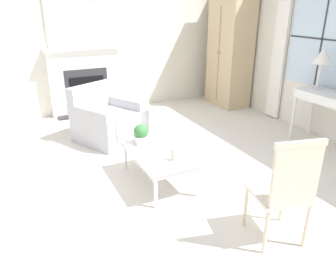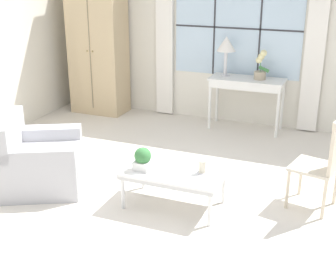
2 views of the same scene
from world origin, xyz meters
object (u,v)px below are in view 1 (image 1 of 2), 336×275
Objects in this scene: console_table at (334,101)px; pillar_candle at (174,155)px; fireplace at (85,76)px; table_lamp at (323,58)px; armchair_upholstered at (109,121)px; side_chair_wooden at (286,187)px; coffee_table at (159,154)px; armoire at (230,50)px; potted_plant_small at (141,134)px.

console_table is 2.63m from pillar_candle.
fireplace is 4.04m from table_lamp.
fireplace is 1.53m from armchair_upholstered.
side_chair_wooden is (4.48, 0.64, -0.15)m from fireplace.
fireplace is at bearing -176.85° from pillar_candle.
armchair_upholstered is (1.47, -0.01, -0.43)m from fireplace.
table_lamp is 0.57× the size of coffee_table.
coffee_table is at bearing -92.86° from console_table.
console_table is 2.69m from coffee_table.
pillar_candle is (3.33, 0.18, -0.25)m from fireplace.
console_table is at bearing 0.33° from armoire.
armoire is 1.90× the size of armchair_upholstered.
pillar_candle is at bearing 3.15° from fireplace.
fireplace reaches higher than table_lamp.
armoire reaches higher than console_table.
coffee_table is at bearing 2.53° from fireplace.
armoire reaches higher than coffee_table.
side_chair_wooden is at bearing -29.34° from armoire.
console_table is 4.58× the size of potted_plant_small.
armchair_upholstered is 1.29m from potted_plant_small.
console_table is 2.80m from potted_plant_small.
coffee_table is (1.57, 0.14, 0.07)m from armchair_upholstered.
potted_plant_small reaches higher than coffee_table.
armoire is at bearing 127.04° from potted_plant_small.
table_lamp is at bearing 94.70° from coffee_table.
fireplace is at bearing 179.74° from armchair_upholstered.
coffee_table is 4.31× the size of potted_plant_small.
potted_plant_small is at bearing -91.76° from table_lamp.
side_chair_wooden is at bearing 12.10° from armchair_upholstered.
pillar_candle is (0.16, -2.62, -0.23)m from console_table.
side_chair_wooden is (3.82, -2.15, -0.54)m from armoire.
fireplace is 14.18× the size of pillar_candle.
armchair_upholstered is at bearing -115.38° from table_lamp.
armchair_upholstered is 1.14× the size of side_chair_wooden.
armoire reaches higher than potted_plant_small.
pillar_candle is (0.60, 0.14, -0.05)m from potted_plant_small.
potted_plant_small is at bearing -52.96° from armoire.
table_lamp is 2.81m from pillar_candle.
table_lamp is at bearing 1.41° from armoire.
table_lamp is 3.98× the size of pillar_candle.
console_table is 3.31m from armchair_upholstered.
armchair_upholstered is at bearing -121.28° from console_table.
armoire is 3.49m from potted_plant_small.
armoire is at bearing 106.14° from armchair_upholstered.
fireplace is 0.96× the size of armoire.
armchair_upholstered reaches higher than potted_plant_small.
console_table is 0.95× the size of armchair_upholstered.
armoire is 2.01× the size of console_table.
coffee_table is at bearing -160.69° from side_chair_wooden.
armoire is at bearing 131.91° from coffee_table.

